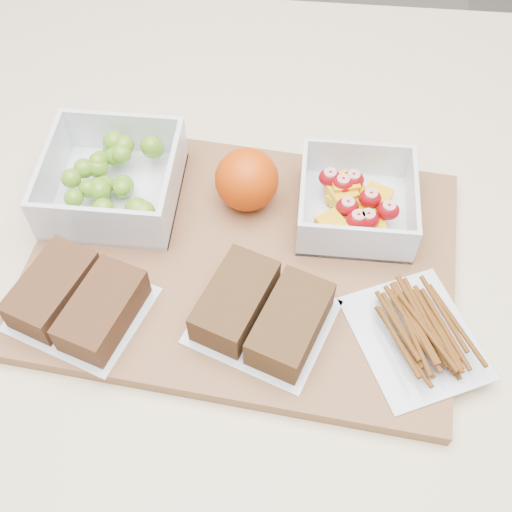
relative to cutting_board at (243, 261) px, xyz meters
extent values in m
plane|color=gray|center=(0.00, 0.01, -0.91)|extent=(4.00, 4.00, 0.00)
cube|color=beige|center=(0.00, 0.01, -0.46)|extent=(1.20, 0.90, 0.90)
cube|color=brown|center=(0.00, 0.00, 0.00)|extent=(0.45, 0.34, 0.02)
cube|color=silver|center=(-0.14, 0.07, 0.01)|extent=(0.13, 0.13, 0.01)
cube|color=silver|center=(-0.14, 0.13, 0.04)|extent=(0.13, 0.01, 0.06)
cube|color=silver|center=(-0.14, 0.00, 0.04)|extent=(0.13, 0.01, 0.06)
cube|color=silver|center=(-0.08, 0.07, 0.04)|extent=(0.01, 0.12, 0.06)
cube|color=silver|center=(-0.21, 0.07, 0.04)|extent=(0.01, 0.12, 0.06)
sphere|color=#588B1C|center=(-0.15, 0.05, 0.03)|extent=(0.02, 0.02, 0.02)
sphere|color=#588B1C|center=(-0.18, 0.06, 0.04)|extent=(0.02, 0.02, 0.02)
sphere|color=#588B1C|center=(-0.14, 0.09, 0.04)|extent=(0.02, 0.02, 0.02)
sphere|color=#588B1C|center=(-0.13, 0.06, 0.03)|extent=(0.02, 0.02, 0.02)
sphere|color=#588B1C|center=(-0.17, 0.07, 0.04)|extent=(0.02, 0.02, 0.02)
sphere|color=#588B1C|center=(-0.15, 0.06, 0.03)|extent=(0.02, 0.02, 0.02)
sphere|color=#588B1C|center=(-0.16, 0.08, 0.04)|extent=(0.02, 0.02, 0.02)
sphere|color=#588B1C|center=(-0.11, 0.02, 0.05)|extent=(0.02, 0.02, 0.02)
sphere|color=#588B1C|center=(-0.11, 0.11, 0.04)|extent=(0.02, 0.02, 0.02)
sphere|color=#588B1C|center=(-0.15, 0.11, 0.04)|extent=(0.02, 0.02, 0.02)
sphere|color=#588B1C|center=(-0.17, 0.03, 0.04)|extent=(0.02, 0.02, 0.02)
sphere|color=#588B1C|center=(-0.11, 0.11, 0.04)|extent=(0.02, 0.02, 0.02)
sphere|color=#588B1C|center=(-0.14, 0.03, 0.03)|extent=(0.02, 0.02, 0.02)
sphere|color=#588B1C|center=(-0.15, 0.10, 0.04)|extent=(0.02, 0.02, 0.02)
sphere|color=#588B1C|center=(-0.16, 0.08, 0.04)|extent=(0.02, 0.02, 0.02)
sphere|color=#588B1C|center=(-0.14, 0.11, 0.04)|extent=(0.02, 0.02, 0.02)
sphere|color=#588B1C|center=(-0.10, 0.02, 0.04)|extent=(0.02, 0.02, 0.02)
sphere|color=#588B1C|center=(-0.10, 0.03, 0.03)|extent=(0.02, 0.02, 0.02)
sphere|color=#588B1C|center=(-0.16, 0.09, 0.04)|extent=(0.02, 0.02, 0.02)
sphere|color=#588B1C|center=(-0.16, 0.05, 0.04)|extent=(0.02, 0.02, 0.02)
sphere|color=#588B1C|center=(-0.15, 0.11, 0.04)|extent=(0.02, 0.02, 0.02)
sphere|color=#588B1C|center=(-0.13, 0.05, 0.04)|extent=(0.02, 0.02, 0.02)
sphere|color=#588B1C|center=(-0.15, 0.05, 0.03)|extent=(0.02, 0.02, 0.02)
cube|color=silver|center=(0.11, 0.06, 0.01)|extent=(0.12, 0.12, 0.00)
cube|color=silver|center=(0.11, 0.12, 0.03)|extent=(0.12, 0.00, 0.05)
cube|color=silver|center=(0.11, 0.01, 0.03)|extent=(0.12, 0.00, 0.05)
cube|color=silver|center=(0.17, 0.06, 0.03)|extent=(0.00, 0.11, 0.05)
cube|color=silver|center=(0.05, 0.06, 0.03)|extent=(0.00, 0.11, 0.05)
cube|color=#D79D0B|center=(0.11, 0.05, 0.02)|extent=(0.03, 0.04, 0.01)
cube|color=#D79D0B|center=(0.10, 0.08, 0.02)|extent=(0.04, 0.05, 0.01)
cube|color=#D79D0B|center=(0.12, 0.07, 0.02)|extent=(0.04, 0.04, 0.01)
cube|color=#D79D0B|center=(0.13, 0.08, 0.02)|extent=(0.04, 0.04, 0.01)
cube|color=#D79D0B|center=(0.10, 0.08, 0.03)|extent=(0.04, 0.04, 0.01)
cube|color=#D79D0B|center=(0.10, 0.08, 0.03)|extent=(0.03, 0.03, 0.01)
cube|color=#D79D0B|center=(0.09, 0.03, 0.03)|extent=(0.04, 0.04, 0.01)
cube|color=#D79D0B|center=(0.13, 0.04, 0.02)|extent=(0.03, 0.03, 0.01)
cube|color=#D79D0B|center=(0.10, 0.07, 0.02)|extent=(0.04, 0.04, 0.01)
ellipsoid|color=maroon|center=(0.12, 0.06, 0.04)|extent=(0.02, 0.02, 0.02)
ellipsoid|color=maroon|center=(0.12, 0.04, 0.04)|extent=(0.02, 0.02, 0.02)
ellipsoid|color=maroon|center=(0.08, 0.09, 0.04)|extent=(0.02, 0.02, 0.02)
ellipsoid|color=maroon|center=(0.14, 0.05, 0.04)|extent=(0.02, 0.02, 0.02)
ellipsoid|color=maroon|center=(0.10, 0.08, 0.04)|extent=(0.02, 0.02, 0.02)
ellipsoid|color=maroon|center=(0.11, 0.03, 0.04)|extent=(0.02, 0.02, 0.02)
ellipsoid|color=maroon|center=(0.10, 0.05, 0.04)|extent=(0.02, 0.02, 0.02)
ellipsoid|color=maroon|center=(0.11, 0.09, 0.04)|extent=(0.02, 0.02, 0.02)
sphere|color=#C73D04|center=(0.00, 0.07, 0.04)|extent=(0.07, 0.07, 0.07)
cube|color=silver|center=(-0.14, -0.08, 0.01)|extent=(0.14, 0.14, 0.00)
cube|color=#53321C|center=(-0.17, -0.07, 0.03)|extent=(0.08, 0.10, 0.03)
cube|color=#53321C|center=(-0.12, -0.08, 0.03)|extent=(0.08, 0.10, 0.03)
cube|color=silver|center=(0.03, -0.07, 0.01)|extent=(0.15, 0.14, 0.00)
cube|color=#52351C|center=(0.00, -0.06, 0.03)|extent=(0.08, 0.10, 0.04)
cube|color=#52351C|center=(0.05, -0.08, 0.03)|extent=(0.08, 0.10, 0.04)
cube|color=silver|center=(0.17, -0.08, 0.01)|extent=(0.15, 0.16, 0.00)
camera|label=1|loc=(0.05, -0.36, 0.54)|focal=45.00mm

